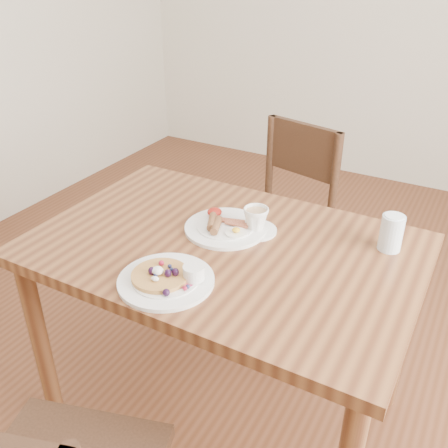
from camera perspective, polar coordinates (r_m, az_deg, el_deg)
name	(u,v)px	position (r m, az deg, el deg)	size (l,w,h in m)	color
ground	(224,408)	(2.06, 0.00, -20.26)	(5.00, 5.00, 0.00)	#562D18
dining_table	(224,269)	(1.62, 0.00, -5.20)	(1.20, 0.80, 0.75)	brown
chair_far	(282,211)	(2.32, 6.67, 1.43)	(0.51, 0.51, 0.88)	#402517
pancake_plate	(168,278)	(1.40, -6.47, -6.17)	(0.27, 0.27, 0.06)	white
breakfast_plate	(224,226)	(1.64, 0.03, -0.27)	(0.27, 0.27, 0.04)	white
teacup_saucer	(256,221)	(1.62, 3.65, 0.32)	(0.14, 0.14, 0.08)	white
water_glass	(391,233)	(1.60, 18.59, -0.96)	(0.07, 0.07, 0.11)	silver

